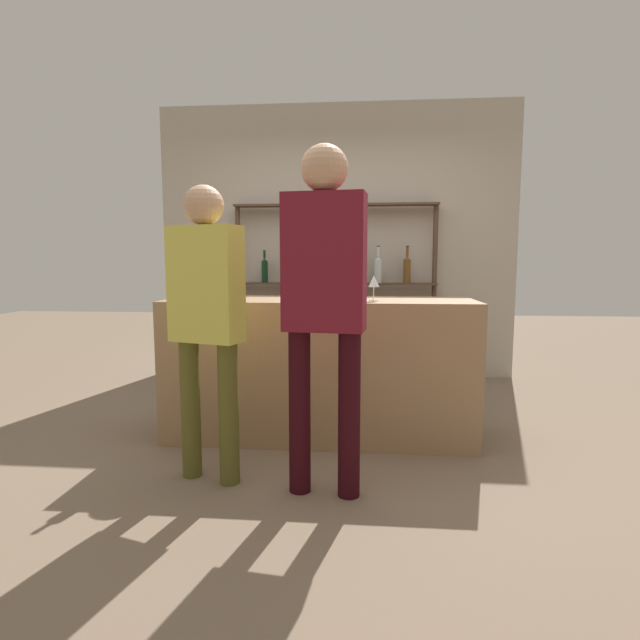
% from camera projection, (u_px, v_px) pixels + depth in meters
% --- Properties ---
extents(ground_plane, '(16.00, 16.00, 0.00)m').
position_uv_depth(ground_plane, '(320.00, 434.00, 3.50)').
color(ground_plane, '#7A6651').
extents(bar_counter, '(2.08, 0.64, 0.95)m').
position_uv_depth(bar_counter, '(320.00, 368.00, 3.44)').
color(bar_counter, '#997551').
rests_on(bar_counter, ground_plane).
extents(back_wall, '(3.68, 0.12, 2.80)m').
position_uv_depth(back_wall, '(336.00, 243.00, 5.23)').
color(back_wall, '#B2A899').
rests_on(back_wall, ground_plane).
extents(back_shelf, '(2.06, 0.18, 1.78)m').
position_uv_depth(back_shelf, '(336.00, 265.00, 5.08)').
color(back_shelf, '#4C3828').
rests_on(back_shelf, ground_plane).
extents(counter_bottle_0, '(0.09, 0.09, 0.30)m').
position_uv_depth(counter_bottle_0, '(343.00, 281.00, 3.41)').
color(counter_bottle_0, brown).
rests_on(counter_bottle_0, bar_counter).
extents(counter_bottle_1, '(0.09, 0.09, 0.35)m').
position_uv_depth(counter_bottle_1, '(215.00, 278.00, 3.54)').
color(counter_bottle_1, '#0F1956').
rests_on(counter_bottle_1, bar_counter).
extents(counter_bottle_2, '(0.08, 0.08, 0.34)m').
position_uv_depth(counter_bottle_2, '(185.00, 280.00, 3.25)').
color(counter_bottle_2, black).
rests_on(counter_bottle_2, bar_counter).
extents(counter_bottle_3, '(0.07, 0.07, 0.35)m').
position_uv_depth(counter_bottle_3, '(199.00, 279.00, 3.49)').
color(counter_bottle_3, silver).
rests_on(counter_bottle_3, bar_counter).
extents(wine_glass, '(0.07, 0.07, 0.17)m').
position_uv_depth(wine_glass, '(374.00, 282.00, 3.20)').
color(wine_glass, silver).
rests_on(wine_glass, bar_counter).
extents(ice_bucket, '(0.22, 0.22, 0.21)m').
position_uv_depth(ice_bucket, '(222.00, 284.00, 3.35)').
color(ice_bucket, '#846647').
rests_on(ice_bucket, bar_counter).
extents(cork_jar, '(0.13, 0.13, 0.17)m').
position_uv_depth(cork_jar, '(343.00, 288.00, 3.25)').
color(cork_jar, silver).
rests_on(cork_jar, bar_counter).
extents(customer_left, '(0.42, 0.28, 1.61)m').
position_uv_depth(customer_left, '(206.00, 309.00, 2.67)').
color(customer_left, brown).
rests_on(customer_left, ground_plane).
extents(customer_center, '(0.42, 0.23, 1.77)m').
position_uv_depth(customer_center, '(324.00, 290.00, 2.49)').
color(customer_center, black).
rests_on(customer_center, ground_plane).
extents(server_behind_counter, '(0.44, 0.26, 1.71)m').
position_uv_depth(server_behind_counter, '(339.00, 283.00, 4.28)').
color(server_behind_counter, black).
rests_on(server_behind_counter, ground_plane).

